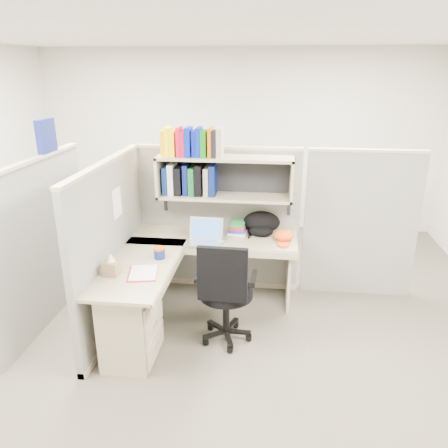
# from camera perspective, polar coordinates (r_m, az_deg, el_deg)

# --- Properties ---
(ground) EXTENTS (6.00, 6.00, 0.00)m
(ground) POSITION_cam_1_polar(r_m,az_deg,el_deg) (4.44, -2.30, -13.19)
(ground) COLOR #3D382F
(ground) RESTS_ON ground
(room_shell) EXTENTS (6.00, 6.00, 6.00)m
(room_shell) POSITION_cam_1_polar(r_m,az_deg,el_deg) (3.80, -2.64, 7.73)
(room_shell) COLOR beige
(room_shell) RESTS_ON ground
(cubicle) EXTENTS (3.79, 1.84, 1.95)m
(cubicle) POSITION_cam_1_polar(r_m,az_deg,el_deg) (4.50, -6.19, 0.12)
(cubicle) COLOR slate
(cubicle) RESTS_ON ground
(desk) EXTENTS (1.74, 1.75, 0.73)m
(desk) POSITION_cam_1_polar(r_m,az_deg,el_deg) (4.05, -8.82, -9.66)
(desk) COLOR tan
(desk) RESTS_ON ground
(laptop) EXTENTS (0.36, 0.36, 0.25)m
(laptop) POSITION_cam_1_polar(r_m,az_deg,el_deg) (4.38, -2.62, -1.08)
(laptop) COLOR #B4B3B8
(laptop) RESTS_ON desk
(backpack) EXTENTS (0.46, 0.40, 0.23)m
(backpack) POSITION_cam_1_polar(r_m,az_deg,el_deg) (4.66, 4.91, 0.05)
(backpack) COLOR black
(backpack) RESTS_ON desk
(orange_cap) EXTENTS (0.21, 0.24, 0.11)m
(orange_cap) POSITION_cam_1_polar(r_m,az_deg,el_deg) (4.52, 7.80, -1.50)
(orange_cap) COLOR #E54A13
(orange_cap) RESTS_ON desk
(snack_canister) EXTENTS (0.11, 0.11, 0.11)m
(snack_canister) POSITION_cam_1_polar(r_m,az_deg,el_deg) (4.12, -8.44, -3.73)
(snack_canister) COLOR navy
(snack_canister) RESTS_ON desk
(tissue_box) EXTENTS (0.13, 0.13, 0.20)m
(tissue_box) POSITION_cam_1_polar(r_m,az_deg,el_deg) (3.87, -14.52, -5.11)
(tissue_box) COLOR #8D6D50
(tissue_box) RESTS_ON desk
(mouse) EXTENTS (0.09, 0.07, 0.03)m
(mouse) POSITION_cam_1_polar(r_m,az_deg,el_deg) (4.43, -0.51, -2.30)
(mouse) COLOR #8DAEC8
(mouse) RESTS_ON desk
(paper_cup) EXTENTS (0.09, 0.09, 0.11)m
(paper_cup) POSITION_cam_1_polar(r_m,az_deg,el_deg) (4.69, -2.08, -0.51)
(paper_cup) COLOR silver
(paper_cup) RESTS_ON desk
(book_stack) EXTENTS (0.21, 0.27, 0.12)m
(book_stack) POSITION_cam_1_polar(r_m,az_deg,el_deg) (4.70, 1.84, -0.39)
(book_stack) COLOR slate
(book_stack) RESTS_ON desk
(loose_paper) EXTENTS (0.28, 0.34, 0.00)m
(loose_paper) POSITION_cam_1_polar(r_m,az_deg,el_deg) (3.88, -10.49, -6.25)
(loose_paper) COLOR white
(loose_paper) RESTS_ON desk
(task_chair) EXTENTS (0.54, 0.50, 1.03)m
(task_chair) POSITION_cam_1_polar(r_m,az_deg,el_deg) (4.02, 0.18, -10.89)
(task_chair) COLOR black
(task_chair) RESTS_ON ground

